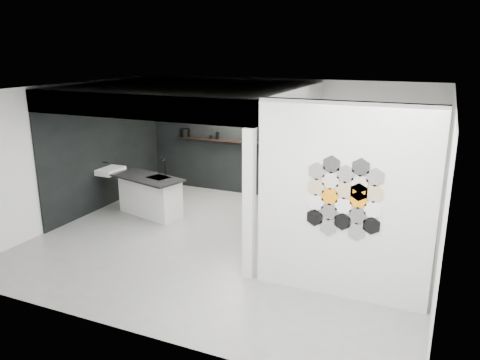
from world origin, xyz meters
name	(u,v)px	position (x,y,z in m)	size (l,w,h in m)	color
floor	(228,244)	(0.00, 0.00, -0.01)	(7.00, 6.00, 0.01)	slate
partition_panel	(343,203)	(2.23, -1.00, 1.40)	(2.45, 0.15, 2.80)	silver
bay_clad_back	(231,145)	(-1.30, 2.97, 1.18)	(4.40, 0.04, 2.35)	black
bay_clad_left	(107,154)	(-3.47, 1.00, 1.18)	(0.04, 4.00, 2.35)	black
bulkhead	(190,96)	(-1.30, 1.00, 2.55)	(4.40, 4.00, 0.40)	silver
corner_column	(249,205)	(0.82, -1.00, 1.18)	(0.16, 0.16, 2.35)	silver
fascia_beam	(131,106)	(-1.30, -0.92, 2.55)	(4.40, 0.16, 0.40)	silver
wall_basin	(111,171)	(-3.24, 0.80, 0.85)	(0.40, 0.60, 0.12)	silver
display_shelf	(233,141)	(-1.20, 2.87, 1.30)	(3.00, 0.15, 0.04)	black
kitchen_island	(150,195)	(-2.19, 0.74, 0.44)	(1.76, 1.11, 1.32)	silver
stockpot	(185,133)	(-2.53, 2.87, 1.42)	(0.24, 0.24, 0.19)	black
kettle	(283,141)	(0.05, 2.87, 1.40)	(0.19, 0.19, 0.16)	black
glass_bowl	(287,143)	(0.15, 2.87, 1.36)	(0.13, 0.13, 0.09)	gray
glass_vase	(287,142)	(0.15, 2.87, 1.39)	(0.10, 0.10, 0.13)	gray
bottle_dark	(217,135)	(-1.63, 2.87, 1.41)	(0.07, 0.07, 0.18)	black
utensil_cup	(211,137)	(-1.81, 2.87, 1.36)	(0.07, 0.07, 0.09)	black
hex_tile_cluster	(345,198)	(2.26, -1.09, 1.50)	(1.04, 0.02, 1.16)	black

